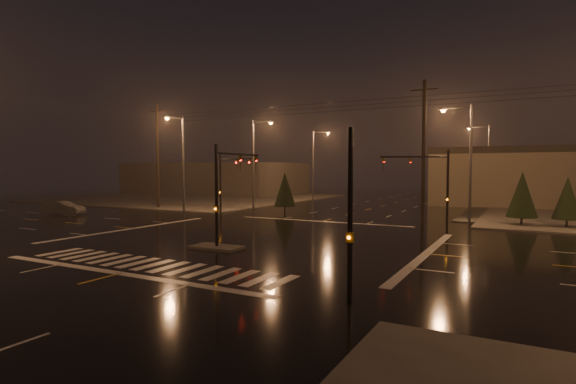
{
  "coord_description": "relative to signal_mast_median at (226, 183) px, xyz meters",
  "views": [
    {
      "loc": [
        15.72,
        -24.76,
        4.62
      ],
      "look_at": [
        1.2,
        2.5,
        3.0
      ],
      "focal_mm": 28.0,
      "sensor_mm": 36.0,
      "label": 1
    }
  ],
  "objects": [
    {
      "name": "utility_pole_1",
      "position": [
        8.0,
        17.07,
        2.38
      ],
      "size": [
        2.2,
        0.32,
        12.0
      ],
      "color": "black",
      "rests_on": "ground"
    },
    {
      "name": "sidewalk_nw",
      "position": [
        -30.0,
        33.07,
        -3.69
      ],
      "size": [
        36.0,
        36.0,
        0.12
      ],
      "primitive_type": "cube",
      "color": "#43403C",
      "rests_on": "ground"
    },
    {
      "name": "utility_pole_0",
      "position": [
        -22.0,
        17.07,
        2.38
      ],
      "size": [
        2.2,
        0.32,
        12.0
      ],
      "color": "black",
      "rests_on": "ground"
    },
    {
      "name": "stop_bar_far",
      "position": [
        -0.0,
        14.07,
        -3.75
      ],
      "size": [
        16.0,
        0.5,
        0.01
      ],
      "primitive_type": "cube",
      "color": "beige",
      "rests_on": "ground"
    },
    {
      "name": "median_island",
      "position": [
        -0.0,
        -0.93,
        -3.68
      ],
      "size": [
        3.0,
        1.6,
        0.15
      ],
      "primitive_type": "cube",
      "color": "#43403C",
      "rests_on": "ground"
    },
    {
      "name": "signal_mast_ne",
      "position": [
        9.5,
        13.21,
        0.04
      ],
      "size": [
        4.84,
        1.86,
        6.0
      ],
      "color": "black",
      "rests_on": "ground"
    },
    {
      "name": "car_crossing",
      "position": [
        -24.96,
        7.06,
        -3.07
      ],
      "size": [
        4.38,
        2.54,
        1.37
      ],
      "primitive_type": "imported",
      "rotation": [
        0.0,
        0.0,
        1.85
      ],
      "color": "#505457",
      "rests_on": "ground"
    },
    {
      "name": "crosswalk",
      "position": [
        -0.0,
        -5.93,
        -3.75
      ],
      "size": [
        15.0,
        2.6,
        0.01
      ],
      "primitive_type": "cube",
      "color": "beige",
      "rests_on": "ground"
    },
    {
      "name": "conifer_3",
      "position": [
        -6.44,
        19.2,
        -1.28
      ],
      "size": [
        2.28,
        2.28,
        4.26
      ],
      "color": "black",
      "rests_on": "ground"
    },
    {
      "name": "streetlight_5",
      "position": [
        -16.0,
        14.26,
        2.05
      ],
      "size": [
        0.32,
        2.77,
        10.0
      ],
      "color": "#38383A",
      "rests_on": "ground"
    },
    {
      "name": "signal_mast_nw",
      "position": [
        -9.5,
        13.21,
        0.04
      ],
      "size": [
        4.84,
        1.86,
        6.0
      ],
      "color": "black",
      "rests_on": "ground"
    },
    {
      "name": "signal_mast_median",
      "position": [
        0.0,
        0.0,
        0.0
      ],
      "size": [
        0.25,
        4.59,
        6.0
      ],
      "color": "black",
      "rests_on": "ground"
    },
    {
      "name": "streetlight_3",
      "position": [
        11.18,
        19.07,
        2.05
      ],
      "size": [
        2.77,
        0.32,
        10.0
      ],
      "color": "#38383A",
      "rests_on": "ground"
    },
    {
      "name": "conifer_0",
      "position": [
        15.42,
        18.89,
        -1.22
      ],
      "size": [
        2.35,
        2.35,
        4.37
      ],
      "color": "black",
      "rests_on": "ground"
    },
    {
      "name": "streetlight_4",
      "position": [
        11.18,
        39.07,
        2.05
      ],
      "size": [
        2.77,
        0.32,
        10.0
      ],
      "color": "#38383A",
      "rests_on": "ground"
    },
    {
      "name": "streetlight_2",
      "position": [
        -11.18,
        37.07,
        2.05
      ],
      "size": [
        2.77,
        0.32,
        10.0
      ],
      "color": "#38383A",
      "rests_on": "ground"
    },
    {
      "name": "commercial_block",
      "position": [
        -35.0,
        45.07,
        -0.95
      ],
      "size": [
        30.0,
        18.0,
        5.6
      ],
      "primitive_type": "cube",
      "color": "#44403C",
      "rests_on": "ground"
    },
    {
      "name": "signal_mast_se",
      "position": [
        10.23,
        -6.68,
        -0.04
      ],
      "size": [
        1.55,
        3.87,
        6.0
      ],
      "color": "black",
      "rests_on": "ground"
    },
    {
      "name": "streetlight_1",
      "position": [
        -11.18,
        21.07,
        2.05
      ],
      "size": [
        2.77,
        0.32,
        10.0
      ],
      "color": "#38383A",
      "rests_on": "ground"
    },
    {
      "name": "conifer_1",
      "position": [
        18.52,
        18.83,
        -1.4
      ],
      "size": [
        2.11,
        2.11,
        4.0
      ],
      "color": "black",
      "rests_on": "ground"
    },
    {
      "name": "ground",
      "position": [
        -0.0,
        3.07,
        -3.75
      ],
      "size": [
        140.0,
        140.0,
        0.0
      ],
      "primitive_type": "plane",
      "color": "black",
      "rests_on": "ground"
    },
    {
      "name": "stop_bar_near",
      "position": [
        -0.0,
        -7.93,
        -3.75
      ],
      "size": [
        16.0,
        0.5,
        0.01
      ],
      "primitive_type": "cube",
      "color": "beige",
      "rests_on": "ground"
    }
  ]
}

